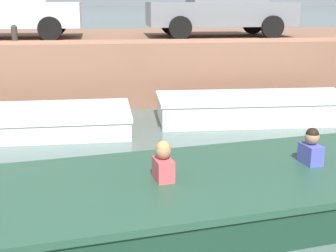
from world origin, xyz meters
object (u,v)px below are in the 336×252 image
at_px(car_centre_grey, 222,6).
at_px(boat_moored_central_white, 264,108).
at_px(motorboat_passing, 208,194).
at_px(car_left_inner_white, 6,6).
at_px(mooring_bollard_mid, 14,34).

bearing_deg(car_centre_grey, boat_moored_central_white, -86.33).
relative_size(boat_moored_central_white, motorboat_passing, 0.72).
height_order(car_left_inner_white, car_centre_grey, same).
bearing_deg(mooring_bollard_mid, car_left_inner_white, 105.77).
relative_size(boat_moored_central_white, mooring_bollard_mid, 11.45).
height_order(motorboat_passing, car_centre_grey, car_centre_grey).
bearing_deg(car_left_inner_white, motorboat_passing, -63.80).
height_order(car_centre_grey, mooring_bollard_mid, car_centre_grey).
xyz_separation_m(boat_moored_central_white, car_centre_grey, (-0.22, 3.39, 2.15)).
bearing_deg(boat_moored_central_white, motorboat_passing, -116.03).
relative_size(boat_moored_central_white, car_left_inner_white, 1.27).
distance_m(car_centre_grey, mooring_bollard_mid, 5.62).
bearing_deg(car_centre_grey, motorboat_passing, -103.99).
distance_m(boat_moored_central_white, car_left_inner_white, 7.24).
bearing_deg(car_left_inner_white, car_centre_grey, -0.01).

